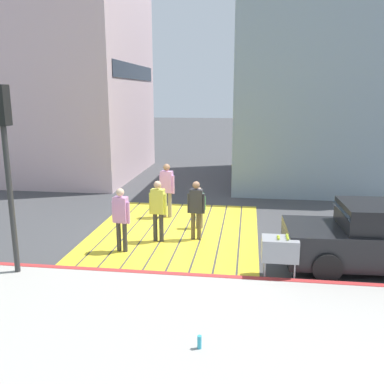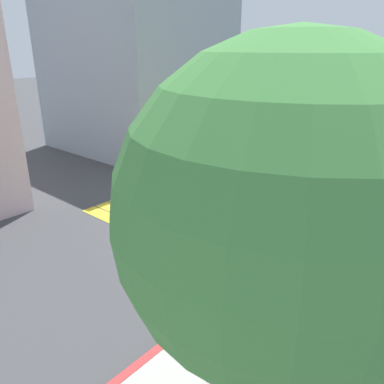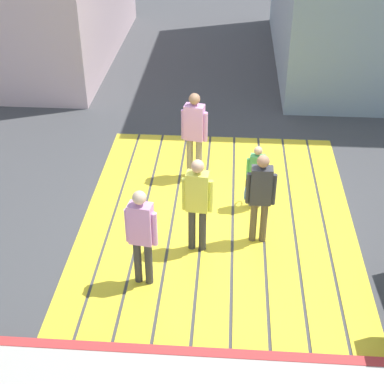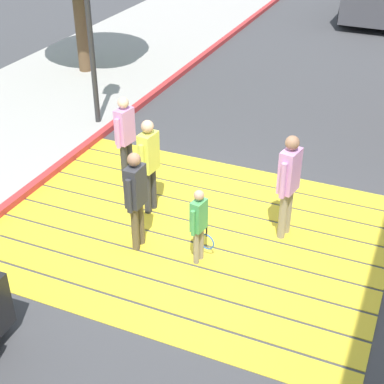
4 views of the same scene
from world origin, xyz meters
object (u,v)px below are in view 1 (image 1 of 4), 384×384
pedestrian_child_with_racket (199,206)px  tennis_ball_cart (280,249)px  car_parked_near_curb (379,239)px  pedestrian_adult_side (121,215)px  traffic_light_corner (6,143)px  water_bottle (199,342)px  pedestrian_adult_lead (196,206)px  pedestrian_teen_behind (158,207)px  pedestrian_adult_trailing (167,187)px

pedestrian_child_with_racket → tennis_ball_cart: bearing=-146.7°
car_parked_near_curb → pedestrian_adult_side: pedestrian_adult_side is taller
car_parked_near_curb → traffic_light_corner: size_ratio=1.03×
car_parked_near_curb → water_bottle: 5.53m
water_bottle → pedestrian_adult_side: bearing=31.1°
car_parked_near_curb → pedestrian_child_with_racket: bearing=61.8°
car_parked_near_curb → traffic_light_corner: bearing=100.9°
water_bottle → pedestrian_child_with_racket: size_ratio=0.17×
car_parked_near_curb → pedestrian_adult_lead: pedestrian_adult_lead is taller
pedestrian_adult_lead → pedestrian_adult_side: pedestrian_adult_side is taller
pedestrian_teen_behind → pedestrian_child_with_racket: pedestrian_teen_behind is taller
pedestrian_adult_lead → pedestrian_adult_trailing: (2.06, 1.23, 0.07)m
car_parked_near_curb → traffic_light_corner: traffic_light_corner is taller
traffic_light_corner → water_bottle: traffic_light_corner is taller
pedestrian_adult_lead → pedestrian_adult_trailing: bearing=30.9°
water_bottle → pedestrian_adult_side: (4.21, 2.54, 0.76)m
tennis_ball_cart → pedestrian_teen_behind: size_ratio=0.59×
traffic_light_corner → pedestrian_teen_behind: size_ratio=2.44×
pedestrian_adult_lead → water_bottle: bearing=-172.3°
tennis_ball_cart → pedestrian_adult_side: size_ratio=0.60×
tennis_ball_cart → water_bottle: bearing=155.1°
pedestrian_adult_lead → pedestrian_adult_trailing: pedestrian_adult_trailing is taller
pedestrian_adult_side → traffic_light_corner: bearing=133.4°
traffic_light_corner → pedestrian_adult_lead: traffic_light_corner is taller
pedestrian_teen_behind → water_bottle: bearing=-161.0°
pedestrian_adult_lead → traffic_light_corner: bearing=128.9°
pedestrian_adult_trailing → pedestrian_adult_side: size_ratio=1.07×
car_parked_near_curb → pedestrian_adult_side: size_ratio=2.56×
pedestrian_child_with_racket → traffic_light_corner: bearing=137.7°
traffic_light_corner → car_parked_near_curb: bearing=-79.1°
water_bottle → pedestrian_adult_lead: size_ratio=0.13×
traffic_light_corner → pedestrian_adult_side: traffic_light_corner is taller
water_bottle → pedestrian_teen_behind: 5.45m
tennis_ball_cart → pedestrian_adult_lead: size_ratio=0.60×
car_parked_near_curb → water_bottle: (-4.00, 3.79, -0.50)m
car_parked_near_curb → pedestrian_adult_lead: 4.75m
tennis_ball_cart → pedestrian_child_with_racket: (3.35, 2.20, 0.02)m
traffic_light_corner → pedestrian_child_with_racket: traffic_light_corner is taller
pedestrian_adult_lead → car_parked_near_curb: bearing=-107.3°
pedestrian_adult_trailing → tennis_ball_cart: bearing=-142.1°
traffic_light_corner → pedestrian_adult_lead: (2.99, -3.71, -2.05)m
car_parked_near_curb → pedestrian_adult_trailing: (3.47, 5.76, 0.33)m
tennis_ball_cart → pedestrian_adult_lead: 3.18m
pedestrian_adult_lead → pedestrian_adult_trailing: size_ratio=0.93×
water_bottle → pedestrian_child_with_racket: 6.51m
pedestrian_teen_behind → car_parked_near_curb: bearing=-101.3°
pedestrian_adult_trailing → pedestrian_adult_side: pedestrian_adult_trailing is taller
traffic_light_corner → pedestrian_adult_trailing: bearing=-26.1°
tennis_ball_cart → pedestrian_adult_trailing: bearing=37.9°
tennis_ball_cart → pedestrian_adult_lead: pedestrian_adult_lead is taller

